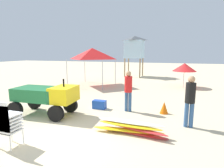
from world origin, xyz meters
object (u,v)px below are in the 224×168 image
object	(u,v)px
stacked_plastic_chairs	(6,121)
popup_canopy	(92,54)
traffic_cone_near	(164,108)
utility_cart	(46,96)
lifeguard_tower	(134,47)
cooler_box	(99,104)
surfboard_pile	(131,128)
beach_umbrella_left	(184,67)
lifeguard_near_center	(190,98)
lifeguard_near_left	(128,88)

from	to	relation	value
stacked_plastic_chairs	popup_canopy	size ratio (longest dim) A/B	0.46
traffic_cone_near	utility_cart	bearing A→B (deg)	-158.87
lifeguard_tower	traffic_cone_near	world-z (taller)	lifeguard_tower
utility_cart	lifeguard_tower	xyz separation A→B (m)	(0.66, 13.02, 2.23)
lifeguard_tower	cooler_box	distance (m)	11.95
lifeguard_tower	traffic_cone_near	distance (m)	12.23
utility_cart	cooler_box	xyz separation A→B (m)	(1.68, 1.45, -0.60)
traffic_cone_near	stacked_plastic_chairs	bearing A→B (deg)	-131.15
lifeguard_tower	stacked_plastic_chairs	bearing A→B (deg)	-89.67
surfboard_pile	popup_canopy	distance (m)	8.96
popup_canopy	beach_umbrella_left	size ratio (longest dim) A/B	1.62
utility_cart	surfboard_pile	world-z (taller)	utility_cart
beach_umbrella_left	cooler_box	size ratio (longest dim) A/B	2.96
utility_cart	lifeguard_near_center	bearing A→B (deg)	5.78
beach_umbrella_left	lifeguard_near_center	bearing A→B (deg)	-90.45
traffic_cone_near	beach_umbrella_left	bearing A→B (deg)	81.83
utility_cart	lifeguard_tower	distance (m)	13.22
stacked_plastic_chairs	traffic_cone_near	world-z (taller)	stacked_plastic_chairs
cooler_box	lifeguard_near_left	bearing A→B (deg)	3.01
stacked_plastic_chairs	popup_canopy	distance (m)	9.54
utility_cart	popup_canopy	distance (m)	6.96
lifeguard_near_center	lifeguard_tower	distance (m)	13.47
surfboard_pile	lifeguard_near_left	size ratio (longest dim) A/B	1.37
stacked_plastic_chairs	cooler_box	distance (m)	4.12
stacked_plastic_chairs	lifeguard_tower	bearing A→B (deg)	90.33
beach_umbrella_left	cooler_box	xyz separation A→B (m)	(-3.72, -6.76, -1.26)
popup_canopy	surfboard_pile	bearing A→B (deg)	-57.10
lifeguard_near_left	lifeguard_tower	size ratio (longest dim) A/B	0.42
stacked_plastic_chairs	beach_umbrella_left	xyz separation A→B (m)	(4.64, 10.74, 0.70)
lifeguard_near_left	cooler_box	distance (m)	1.54
stacked_plastic_chairs	beach_umbrella_left	distance (m)	11.72
stacked_plastic_chairs	lifeguard_near_center	size ratio (longest dim) A/B	0.74
utility_cart	lifeguard_near_left	distance (m)	3.36
utility_cart	popup_canopy	xyz separation A→B (m)	(-1.11, 6.68, 1.61)
utility_cart	beach_umbrella_left	size ratio (longest dim) A/B	1.51
popup_canopy	beach_umbrella_left	distance (m)	6.75
popup_canopy	cooler_box	bearing A→B (deg)	-61.96
surfboard_pile	lifeguard_near_left	bearing A→B (deg)	106.39
utility_cart	lifeguard_near_left	size ratio (longest dim) A/B	1.50
lifeguard_near_center	cooler_box	bearing A→B (deg)	165.98
beach_umbrella_left	popup_canopy	bearing A→B (deg)	-166.75
traffic_cone_near	cooler_box	world-z (taller)	traffic_cone_near
lifeguard_near_left	lifeguard_tower	bearing A→B (deg)	101.41
beach_umbrella_left	lifeguard_near_left	bearing A→B (deg)	-109.83
stacked_plastic_chairs	lifeguard_near_left	xyz separation A→B (m)	(2.23, 4.05, 0.26)
popup_canopy	lifeguard_near_center	bearing A→B (deg)	-43.63
lifeguard_near_left	beach_umbrella_left	xyz separation A→B (m)	(2.41, 6.69, 0.44)
utility_cart	lifeguard_near_center	world-z (taller)	lifeguard_near_center
stacked_plastic_chairs	surfboard_pile	xyz separation A→B (m)	(2.86, 1.91, -0.54)
beach_umbrella_left	cooler_box	world-z (taller)	beach_umbrella_left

